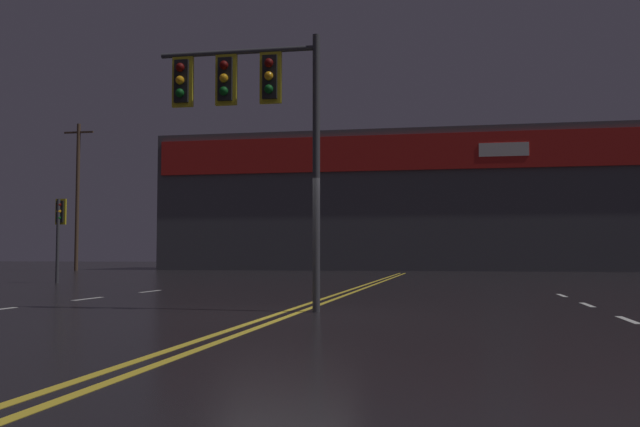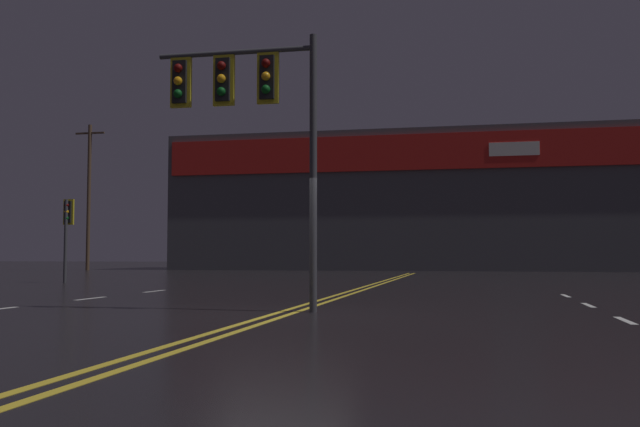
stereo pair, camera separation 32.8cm
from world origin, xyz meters
TOP-DOWN VIEW (x-y plane):
  - ground_plane at (0.00, 0.00)m, footprint 200.00×200.00m
  - road_markings at (1.24, -1.97)m, footprint 17.08×60.00m
  - traffic_signal_median at (-0.91, 0.65)m, footprint 3.18×0.36m
  - traffic_signal_corner_northwest at (-11.86, 12.55)m, footprint 0.42×0.36m
  - building_backdrop at (0.00, 40.54)m, footprint 35.88×10.23m
  - utility_pole_row at (0.99, 33.40)m, footprint 45.70×0.26m

SIDE VIEW (x-z plane):
  - ground_plane at x=0.00m, z-range 0.00..0.00m
  - road_markings at x=1.24m, z-range 0.00..0.01m
  - traffic_signal_corner_northwest at x=-11.86m, z-range 0.75..3.98m
  - traffic_signal_median at x=-0.91m, z-range 1.45..6.69m
  - building_backdrop at x=0.00m, z-range 0.02..9.70m
  - utility_pole_row at x=0.99m, z-range -0.34..12.40m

